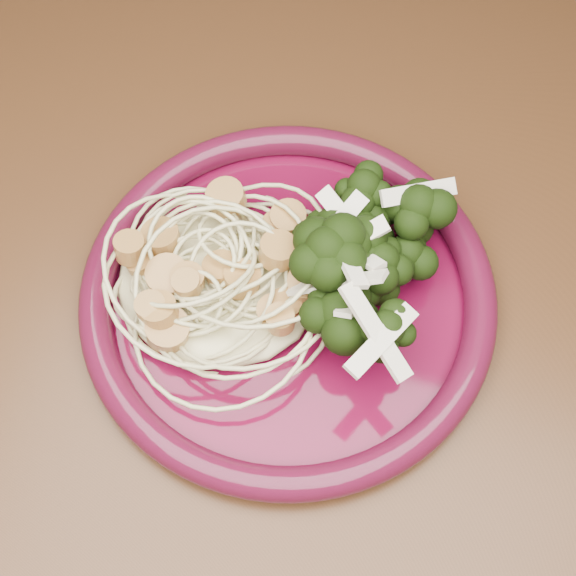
# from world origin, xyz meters

# --- Properties ---
(dining_table) EXTENTS (1.20, 0.80, 0.75)m
(dining_table) POSITION_xyz_m (0.00, 0.00, 0.65)
(dining_table) COLOR #472814
(dining_table) RESTS_ON ground
(dinner_plate) EXTENTS (0.32, 0.32, 0.02)m
(dinner_plate) POSITION_xyz_m (0.01, -0.02, 0.76)
(dinner_plate) COLOR #4F0720
(dinner_plate) RESTS_ON dining_table
(spaghetti_pile) EXTENTS (0.16, 0.14, 0.03)m
(spaghetti_pile) POSITION_xyz_m (-0.04, -0.03, 0.77)
(spaghetti_pile) COLOR beige
(spaghetti_pile) RESTS_ON dinner_plate
(scallop_cluster) EXTENTS (0.16, 0.16, 0.05)m
(scallop_cluster) POSITION_xyz_m (-0.04, -0.03, 0.81)
(scallop_cluster) COLOR #BE8C49
(scallop_cluster) RESTS_ON spaghetti_pile
(broccoli_pile) EXTENTS (0.12, 0.18, 0.06)m
(broccoli_pile) POSITION_xyz_m (0.07, -0.01, 0.78)
(broccoli_pile) COLOR black
(broccoli_pile) RESTS_ON dinner_plate
(onion_garnish) EXTENTS (0.09, 0.11, 0.06)m
(onion_garnish) POSITION_xyz_m (0.07, -0.01, 0.82)
(onion_garnish) COLOR beige
(onion_garnish) RESTS_ON broccoli_pile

